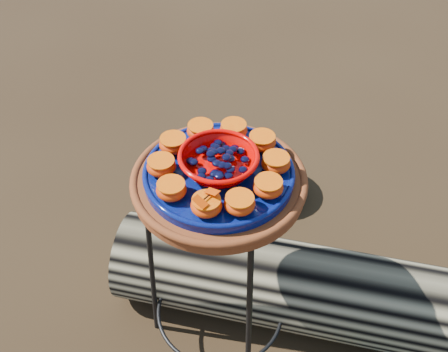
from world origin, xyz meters
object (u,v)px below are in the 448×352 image
Objects in this scene: terracotta_saucer at (219,183)px; plant_stand at (220,271)px; red_bowl at (219,163)px; driftwood_log at (357,298)px; cobalt_plate at (219,174)px.

plant_stand is at bearing 0.00° from terracotta_saucer.
red_bowl is (0.00, 0.00, 0.44)m from plant_stand.
cobalt_plate is at bearing -137.77° from driftwood_log.
red_bowl is (0.00, 0.00, 0.07)m from terracotta_saucer.
terracotta_saucer is at bearing -137.77° from driftwood_log.
terracotta_saucer is 0.07m from red_bowl.
red_bowl is at bearing 0.00° from terracotta_saucer.
cobalt_plate is 2.00× the size of red_bowl.
driftwood_log is (0.33, 0.30, -0.64)m from red_bowl.
cobalt_plate reaches higher than plant_stand.
red_bowl reaches higher than plant_stand.
red_bowl reaches higher than cobalt_plate.
plant_stand is at bearing -137.77° from driftwood_log.
driftwood_log is (0.33, 0.30, -0.20)m from plant_stand.
plant_stand is 0.44m from red_bowl.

